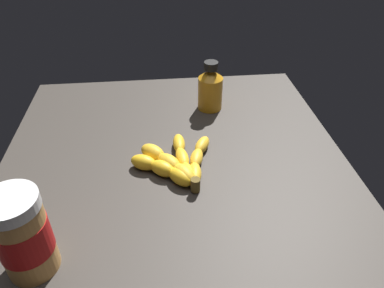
# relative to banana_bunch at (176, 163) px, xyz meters

# --- Properties ---
(ground_plane) EXTENTS (0.91, 0.80, 0.05)m
(ground_plane) POSITION_rel_banana_bunch_xyz_m (-0.00, 0.00, -0.04)
(ground_plane) COLOR #38332D
(banana_bunch) EXTENTS (0.20, 0.20, 0.04)m
(banana_bunch) POSITION_rel_banana_bunch_xyz_m (0.00, 0.00, 0.00)
(banana_bunch) COLOR gold
(banana_bunch) RESTS_ON ground_plane
(peanut_butter_jar) EXTENTS (0.09, 0.09, 0.16)m
(peanut_butter_jar) POSITION_rel_banana_bunch_xyz_m (-0.23, 0.25, 0.06)
(peanut_butter_jar) COLOR #BF8442
(peanut_butter_jar) RESTS_ON ground_plane
(honey_bottle) EXTENTS (0.07, 0.07, 0.14)m
(honey_bottle) POSITION_rel_banana_bunch_xyz_m (0.26, -0.11, 0.05)
(honey_bottle) COLOR orange
(honey_bottle) RESTS_ON ground_plane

